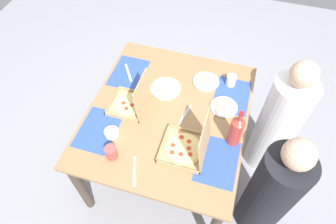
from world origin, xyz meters
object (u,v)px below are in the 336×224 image
soda_bottle (236,130)px  diner_left_seat (278,124)px  pizza_box_center (131,103)px  cup_spare (231,80)px  cup_clear_left (111,152)px  condiment_bowl (112,133)px  plate_middle (206,81)px  pizza_box_edge_far (188,147)px  plate_near_right (224,107)px  plate_near_left (166,89)px  diner_right_seat (271,192)px

soda_bottle → diner_left_seat: size_ratio=0.27×
pizza_box_center → cup_spare: 0.80m
soda_bottle → cup_clear_left: 0.82m
condiment_bowl → diner_left_seat: (-0.59, 1.15, -0.24)m
soda_bottle → cup_clear_left: size_ratio=3.20×
plate_middle → pizza_box_edge_far: bearing=1.5°
pizza_box_center → plate_near_right: pizza_box_center is taller
plate_near_left → soda_bottle: bearing=61.5°
diner_left_seat → plate_near_left: bearing=-84.5°
pizza_box_edge_far → soda_bottle: (-0.17, 0.28, 0.08)m
cup_spare → diner_right_seat: 0.88m
pizza_box_center → pizza_box_edge_far: (0.25, 0.49, 0.00)m
cup_spare → condiment_bowl: cup_spare is taller
soda_bottle → cup_spare: soda_bottle is taller
plate_near_right → cup_clear_left: 0.88m
condiment_bowl → plate_near_left: bearing=154.9°
plate_near_right → diner_left_seat: (-0.14, 0.45, -0.23)m
pizza_box_center → cup_spare: bearing=123.2°
pizza_box_center → condiment_bowl: size_ratio=3.06×
condiment_bowl → plate_near_right: bearing=123.0°
plate_near_left → condiment_bowl: 0.56m
pizza_box_center → condiment_bowl: (0.27, -0.05, -0.03)m
plate_near_right → soda_bottle: size_ratio=0.62×
cup_clear_left → diner_left_seat: size_ratio=0.08×
plate_near_left → diner_right_seat: bearing=61.5°
cup_clear_left → condiment_bowl: (-0.16, -0.07, -0.03)m
cup_clear_left → plate_middle: bearing=151.5°
soda_bottle → cup_spare: size_ratio=3.60×
plate_middle → soda_bottle: bearing=31.4°
diner_left_seat → cup_spare: bearing=-104.5°
plate_near_left → condiment_bowl: condiment_bowl is taller
pizza_box_center → plate_near_left: size_ratio=1.30×
pizza_box_edge_far → soda_bottle: bearing=121.1°
plate_near_right → cup_spare: (-0.25, 0.01, 0.04)m
pizza_box_center → diner_left_seat: 1.18m
soda_bottle → condiment_bowl: (0.19, -0.81, -0.11)m
plate_middle → cup_spare: cup_spare is taller
pizza_box_edge_far → plate_near_left: bearing=-147.9°
plate_near_left → condiment_bowl: (0.50, -0.24, 0.01)m
diner_right_seat → pizza_box_center: bearing=-103.4°
cup_clear_left → cup_spare: bearing=143.4°
plate_near_right → cup_clear_left: cup_clear_left is taller
soda_bottle → diner_left_seat: (-0.40, 0.34, -0.35)m
plate_middle → plate_near_left: size_ratio=0.89×
condiment_bowl → plate_middle: bearing=142.2°
pizza_box_edge_far → soda_bottle: pizza_box_edge_far is taller
pizza_box_edge_far → plate_near_right: size_ratio=1.64×
pizza_box_edge_far → soda_bottle: size_ratio=1.02×
soda_bottle → cup_clear_left: (0.35, -0.74, -0.08)m
soda_bottle → diner_right_seat: (0.18, 0.34, -0.37)m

